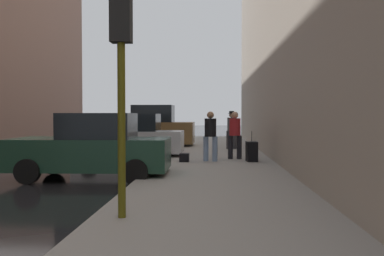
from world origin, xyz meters
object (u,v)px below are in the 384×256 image
parked_dark_green_sedan (93,148)px  traffic_light (121,49)px  parked_silver_sedan (131,137)px  pedestrian_in_jeans (210,133)px  pedestrian_in_red_jacket (235,133)px  duffel_bag (184,157)px  fire_hydrant (179,144)px  parked_bronze_suv (150,129)px  rolling_suitcase (252,151)px  pedestrian_with_beanie (232,128)px

parked_dark_green_sedan → traffic_light: bearing=-69.2°
parked_silver_sedan → pedestrian_in_jeans: size_ratio=2.46×
pedestrian_in_red_jacket → duffel_bag: size_ratio=3.89×
parked_silver_sedan → fire_hydrant: bearing=32.6°
fire_hydrant → pedestrian_in_red_jacket: bearing=-47.5°
fire_hydrant → pedestrian_in_jeans: (1.37, -3.25, 0.61)m
parked_bronze_suv → pedestrian_in_red_jacket: parked_bronze_suv is taller
traffic_light → pedestrian_in_jeans: 8.41m
traffic_light → rolling_suitcase: (2.73, 8.18, -2.27)m
parked_dark_green_sedan → pedestrian_with_beanie: pedestrian_with_beanie is taller
parked_bronze_suv → fire_hydrant: bearing=-66.5°
parked_dark_green_sedan → parked_silver_sedan: same height
traffic_light → pedestrian_in_red_jacket: traffic_light is taller
pedestrian_with_beanie → pedestrian_in_jeans: bearing=-100.0°
parked_bronze_suv → pedestrian_with_beanie: bearing=-25.7°
rolling_suitcase → duffel_bag: size_ratio=2.36×
fire_hydrant → duffel_bag: bearing=-82.1°
parked_bronze_suv → rolling_suitcase: size_ratio=4.44×
pedestrian_in_red_jacket → duffel_bag: (-1.77, -0.98, -0.81)m
traffic_light → duffel_bag: traffic_light is taller
parked_silver_sedan → traffic_light: (1.85, -10.24, 1.91)m
parked_bronze_suv → pedestrian_in_jeans: parked_bronze_suv is taller
duffel_bag → parked_bronze_suv: bearing=106.8°
parked_dark_green_sedan → pedestrian_in_red_jacket: pedestrian_in_red_jacket is taller
pedestrian_in_red_jacket → rolling_suitcase: size_ratio=1.64×
traffic_light → pedestrian_in_red_jacket: bearing=76.2°
rolling_suitcase → duffel_bag: (-2.30, -0.22, -0.20)m
parked_silver_sedan → pedestrian_in_red_jacket: pedestrian_in_red_jacket is taller
pedestrian_with_beanie → duffel_bag: size_ratio=4.04×
pedestrian_in_red_jacket → parked_silver_sedan: bearing=162.2°
parked_dark_green_sedan → pedestrian_in_red_jacket: bearing=45.1°
pedestrian_in_jeans → duffel_bag: bearing=-168.6°
parked_silver_sedan → pedestrian_in_red_jacket: size_ratio=2.46×
parked_bronze_suv → pedestrian_in_jeans: (3.17, -7.39, 0.07)m
parked_dark_green_sedan → rolling_suitcase: (4.59, 3.31, -0.36)m
parked_dark_green_sedan → pedestrian_in_red_jacket: (4.05, 4.07, 0.26)m
duffel_bag → traffic_light: bearing=-93.1°
parked_dark_green_sedan → pedestrian_with_beanie: (4.12, 8.67, 0.29)m
fire_hydrant → pedestrian_in_red_jacket: 3.38m
pedestrian_with_beanie → rolling_suitcase: pedestrian_with_beanie is taller
parked_bronze_suv → pedestrian_with_beanie: size_ratio=2.60×
parked_dark_green_sedan → pedestrian_with_beanie: size_ratio=2.38×
pedestrian_in_jeans → rolling_suitcase: size_ratio=1.64×
parked_dark_green_sedan → fire_hydrant: parked_dark_green_sedan is taller
parked_bronze_suv → fire_hydrant: (1.80, -4.14, -0.54)m
traffic_light → rolling_suitcase: traffic_light is taller
parked_bronze_suv → pedestrian_in_red_jacket: 7.73m
parked_silver_sedan → traffic_light: bearing=-79.7°
duffel_bag → parked_dark_green_sedan: bearing=-126.5°
pedestrian_with_beanie → pedestrian_in_red_jacket: bearing=-91.0°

